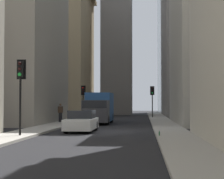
{
  "coord_description": "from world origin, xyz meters",
  "views": [
    {
      "loc": [
        -25.97,
        -2.72,
        1.92
      ],
      "look_at": [
        13.35,
        0.51,
        3.29
      ],
      "focal_mm": 61.77,
      "sensor_mm": 36.0,
      "label": 1
    }
  ],
  "objects_px": {
    "traffic_light_foreground": "(20,79)",
    "pedestrian": "(60,112)",
    "traffic_light_far_junction": "(152,94)",
    "delivery_truck": "(99,108)",
    "traffic_light_midblock": "(83,94)",
    "discarded_bottle": "(159,134)",
    "sedan_white": "(82,122)"
  },
  "relations": [
    {
      "from": "delivery_truck",
      "to": "sedan_white",
      "type": "bearing_deg",
      "value": -180.0
    },
    {
      "from": "traffic_light_far_junction",
      "to": "discarded_bottle",
      "type": "bearing_deg",
      "value": 179.51
    },
    {
      "from": "traffic_light_midblock",
      "to": "pedestrian",
      "type": "height_order",
      "value": "traffic_light_midblock"
    },
    {
      "from": "delivery_truck",
      "to": "sedan_white",
      "type": "xyz_separation_m",
      "value": [
        -9.92,
        -0.0,
        -0.8
      ]
    },
    {
      "from": "delivery_truck",
      "to": "traffic_light_far_junction",
      "type": "distance_m",
      "value": 13.44
    },
    {
      "from": "traffic_light_midblock",
      "to": "discarded_bottle",
      "type": "distance_m",
      "value": 24.06
    },
    {
      "from": "traffic_light_midblock",
      "to": "sedan_white",
      "type": "bearing_deg",
      "value": -171.29
    },
    {
      "from": "traffic_light_foreground",
      "to": "pedestrian",
      "type": "distance_m",
      "value": 14.73
    },
    {
      "from": "traffic_light_midblock",
      "to": "traffic_light_foreground",
      "type": "bearing_deg",
      "value": -179.62
    },
    {
      "from": "delivery_truck",
      "to": "pedestrian",
      "type": "bearing_deg",
      "value": 91.23
    },
    {
      "from": "traffic_light_foreground",
      "to": "traffic_light_midblock",
      "type": "height_order",
      "value": "traffic_light_foreground"
    },
    {
      "from": "traffic_light_foreground",
      "to": "pedestrian",
      "type": "height_order",
      "value": "traffic_light_foreground"
    },
    {
      "from": "traffic_light_foreground",
      "to": "traffic_light_midblock",
      "type": "relative_size",
      "value": 1.12
    },
    {
      "from": "traffic_light_foreground",
      "to": "traffic_light_far_junction",
      "type": "distance_m",
      "value": 28.05
    },
    {
      "from": "sedan_white",
      "to": "discarded_bottle",
      "type": "height_order",
      "value": "sedan_white"
    },
    {
      "from": "pedestrian",
      "to": "delivery_truck",
      "type": "bearing_deg",
      "value": -88.77
    },
    {
      "from": "pedestrian",
      "to": "sedan_white",
      "type": "bearing_deg",
      "value": -160.02
    },
    {
      "from": "traffic_light_foreground",
      "to": "discarded_bottle",
      "type": "bearing_deg",
      "value": -86.88
    },
    {
      "from": "traffic_light_midblock",
      "to": "discarded_bottle",
      "type": "height_order",
      "value": "traffic_light_midblock"
    },
    {
      "from": "traffic_light_foreground",
      "to": "traffic_light_far_junction",
      "type": "xyz_separation_m",
      "value": [
        26.93,
        -7.85,
        -0.27
      ]
    },
    {
      "from": "delivery_truck",
      "to": "traffic_light_midblock",
      "type": "distance_m",
      "value": 8.98
    },
    {
      "from": "delivery_truck",
      "to": "sedan_white",
      "type": "height_order",
      "value": "delivery_truck"
    },
    {
      "from": "delivery_truck",
      "to": "traffic_light_midblock",
      "type": "relative_size",
      "value": 1.72
    },
    {
      "from": "sedan_white",
      "to": "pedestrian",
      "type": "bearing_deg",
      "value": 19.98
    },
    {
      "from": "delivery_truck",
      "to": "traffic_light_foreground",
      "type": "bearing_deg",
      "value": 169.71
    },
    {
      "from": "traffic_light_far_junction",
      "to": "traffic_light_midblock",
      "type": "bearing_deg",
      "value": 115.97
    },
    {
      "from": "traffic_light_midblock",
      "to": "discarded_bottle",
      "type": "relative_size",
      "value": 13.91
    },
    {
      "from": "traffic_light_far_junction",
      "to": "pedestrian",
      "type": "bearing_deg",
      "value": 144.68
    },
    {
      "from": "discarded_bottle",
      "to": "traffic_light_foreground",
      "type": "bearing_deg",
      "value": 93.12
    },
    {
      "from": "sedan_white",
      "to": "traffic_light_midblock",
      "type": "xyz_separation_m",
      "value": [
        18.32,
        2.81,
        2.23
      ]
    },
    {
      "from": "sedan_white",
      "to": "traffic_light_far_junction",
      "type": "bearing_deg",
      "value": -13.16
    },
    {
      "from": "traffic_light_far_junction",
      "to": "pedestrian",
      "type": "xyz_separation_m",
      "value": [
        -12.38,
        8.77,
        -1.88
      ]
    }
  ]
}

